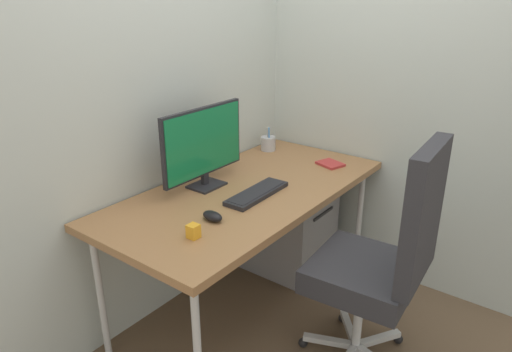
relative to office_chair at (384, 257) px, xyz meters
name	(u,v)px	position (x,y,z in m)	size (l,w,h in m)	color
ground_plane	(249,306)	(-0.01, 0.77, -0.61)	(8.00, 8.00, 0.00)	brown
wall_back	(183,58)	(-0.01, 1.20, 0.79)	(3.06, 0.04, 2.80)	#B7C1BC
wall_side_right	(363,51)	(0.84, 0.57, 0.79)	(0.04, 2.22, 2.80)	#B7C1BC
desk	(248,196)	(-0.01, 0.77, 0.10)	(1.64, 0.80, 0.75)	#996B42
office_chair	(384,257)	(0.00, 0.00, 0.00)	(0.54, 0.55, 1.16)	black
filing_cabinet	(286,221)	(0.50, 0.86, -0.29)	(0.45, 0.55, 0.65)	gray
monitor	(204,144)	(-0.12, 0.97, 0.38)	(0.56, 0.14, 0.43)	black
keyboard	(257,193)	(-0.06, 0.67, 0.15)	(0.40, 0.13, 0.03)	black
mouse	(213,216)	(-0.40, 0.67, 0.16)	(0.06, 0.11, 0.04)	black
pen_holder	(268,143)	(0.58, 1.06, 0.19)	(0.10, 0.10, 0.16)	#B2B5BA
notebook	(330,164)	(0.57, 0.59, 0.15)	(0.12, 0.15, 0.01)	#B23333
desk_clamp_accessory	(193,231)	(-0.57, 0.62, 0.17)	(0.05, 0.05, 0.06)	orange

